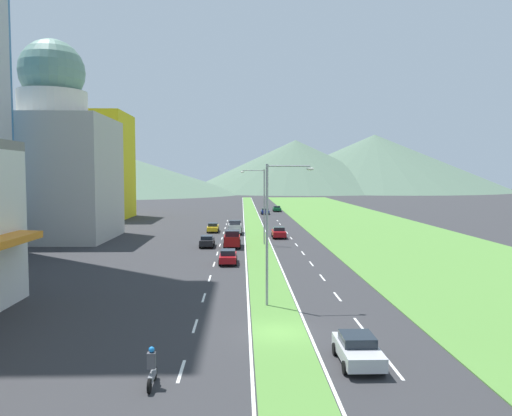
# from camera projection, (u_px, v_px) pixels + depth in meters

# --- Properties ---
(ground_plane) EXTENTS (600.00, 600.00, 0.00)m
(ground_plane) POSITION_uv_depth(u_px,v_px,m) (280.00, 333.00, 29.66)
(ground_plane) COLOR #2D2D30
(grass_median) EXTENTS (3.20, 240.00, 0.06)m
(grass_median) POSITION_uv_depth(u_px,v_px,m) (254.00, 227.00, 89.51)
(grass_median) COLOR #518438
(grass_median) RESTS_ON ground_plane
(grass_verge_right) EXTENTS (24.00, 240.00, 0.06)m
(grass_verge_right) POSITION_uv_depth(u_px,v_px,m) (369.00, 227.00, 90.10)
(grass_verge_right) COLOR #518438
(grass_verge_right) RESTS_ON ground_plane
(lane_dash_left_2) EXTENTS (0.16, 2.80, 0.01)m
(lane_dash_left_2) POSITION_uv_depth(u_px,v_px,m) (181.00, 371.00, 23.90)
(lane_dash_left_2) COLOR silver
(lane_dash_left_2) RESTS_ON ground_plane
(lane_dash_left_3) EXTENTS (0.16, 2.80, 0.01)m
(lane_dash_left_3) POSITION_uv_depth(u_px,v_px,m) (195.00, 326.00, 31.07)
(lane_dash_left_3) COLOR silver
(lane_dash_left_3) RESTS_ON ground_plane
(lane_dash_left_4) EXTENTS (0.16, 2.80, 0.01)m
(lane_dash_left_4) POSITION_uv_depth(u_px,v_px,m) (204.00, 298.00, 38.24)
(lane_dash_left_4) COLOR silver
(lane_dash_left_4) RESTS_ON ground_plane
(lane_dash_left_5) EXTENTS (0.16, 2.80, 0.01)m
(lane_dash_left_5) POSITION_uv_depth(u_px,v_px,m) (210.00, 278.00, 45.41)
(lane_dash_left_5) COLOR silver
(lane_dash_left_5) RESTS_ON ground_plane
(lane_dash_left_6) EXTENTS (0.16, 2.80, 0.01)m
(lane_dash_left_6) POSITION_uv_depth(u_px,v_px,m) (214.00, 264.00, 52.57)
(lane_dash_left_6) COLOR silver
(lane_dash_left_6) RESTS_ON ground_plane
(lane_dash_left_7) EXTENTS (0.16, 2.80, 0.01)m
(lane_dash_left_7) POSITION_uv_depth(u_px,v_px,m) (217.00, 254.00, 59.74)
(lane_dash_left_7) COLOR silver
(lane_dash_left_7) RESTS_ON ground_plane
(lane_dash_left_8) EXTENTS (0.16, 2.80, 0.01)m
(lane_dash_left_8) POSITION_uv_depth(u_px,v_px,m) (220.00, 245.00, 66.91)
(lane_dash_left_8) COLOR silver
(lane_dash_left_8) RESTS_ON ground_plane
(lane_dash_left_9) EXTENTS (0.16, 2.80, 0.01)m
(lane_dash_left_9) POSITION_uv_depth(u_px,v_px,m) (222.00, 238.00, 74.08)
(lane_dash_left_9) COLOR silver
(lane_dash_left_9) RESTS_ON ground_plane
(lane_dash_left_10) EXTENTS (0.16, 2.80, 0.01)m
(lane_dash_left_10) POSITION_uv_depth(u_px,v_px,m) (224.00, 233.00, 81.25)
(lane_dash_left_10) COLOR silver
(lane_dash_left_10) RESTS_ON ground_plane
(lane_dash_left_11) EXTENTS (0.16, 2.80, 0.01)m
(lane_dash_left_11) POSITION_uv_depth(u_px,v_px,m) (225.00, 228.00, 88.42)
(lane_dash_left_11) COLOR silver
(lane_dash_left_11) RESTS_ON ground_plane
(lane_dash_left_12) EXTENTS (0.16, 2.80, 0.01)m
(lane_dash_left_12) POSITION_uv_depth(u_px,v_px,m) (226.00, 224.00, 95.59)
(lane_dash_left_12) COLOR silver
(lane_dash_left_12) RESTS_ON ground_plane
(lane_dash_left_13) EXTENTS (0.16, 2.80, 0.01)m
(lane_dash_left_13) POSITION_uv_depth(u_px,v_px,m) (227.00, 221.00, 102.75)
(lane_dash_left_13) COLOR silver
(lane_dash_left_13) RESTS_ON ground_plane
(lane_dash_right_2) EXTENTS (0.16, 2.80, 0.01)m
(lane_dash_right_2) POSITION_uv_depth(u_px,v_px,m) (394.00, 369.00, 24.19)
(lane_dash_right_2) COLOR silver
(lane_dash_right_2) RESTS_ON ground_plane
(lane_dash_right_3) EXTENTS (0.16, 2.80, 0.01)m
(lane_dash_right_3) POSITION_uv_depth(u_px,v_px,m) (359.00, 324.00, 31.36)
(lane_dash_right_3) COLOR silver
(lane_dash_right_3) RESTS_ON ground_plane
(lane_dash_right_4) EXTENTS (0.16, 2.80, 0.01)m
(lane_dash_right_4) POSITION_uv_depth(u_px,v_px,m) (337.00, 297.00, 38.53)
(lane_dash_right_4) COLOR silver
(lane_dash_right_4) RESTS_ON ground_plane
(lane_dash_right_5) EXTENTS (0.16, 2.80, 0.01)m
(lane_dash_right_5) POSITION_uv_depth(u_px,v_px,m) (322.00, 278.00, 45.70)
(lane_dash_right_5) COLOR silver
(lane_dash_right_5) RESTS_ON ground_plane
(lane_dash_right_6) EXTENTS (0.16, 2.80, 0.01)m
(lane_dash_right_6) POSITION_uv_depth(u_px,v_px,m) (311.00, 264.00, 52.87)
(lane_dash_right_6) COLOR silver
(lane_dash_right_6) RESTS_ON ground_plane
(lane_dash_right_7) EXTENTS (0.16, 2.80, 0.01)m
(lane_dash_right_7) POSITION_uv_depth(u_px,v_px,m) (303.00, 253.00, 60.04)
(lane_dash_right_7) COLOR silver
(lane_dash_right_7) RESTS_ON ground_plane
(lane_dash_right_8) EXTENTS (0.16, 2.80, 0.01)m
(lane_dash_right_8) POSITION_uv_depth(u_px,v_px,m) (296.00, 245.00, 67.21)
(lane_dash_right_8) COLOR silver
(lane_dash_right_8) RESTS_ON ground_plane
(lane_dash_right_9) EXTENTS (0.16, 2.80, 0.01)m
(lane_dash_right_9) POSITION_uv_depth(u_px,v_px,m) (291.00, 238.00, 74.37)
(lane_dash_right_9) COLOR silver
(lane_dash_right_9) RESTS_ON ground_plane
(lane_dash_right_10) EXTENTS (0.16, 2.80, 0.01)m
(lane_dash_right_10) POSITION_uv_depth(u_px,v_px,m) (287.00, 233.00, 81.54)
(lane_dash_right_10) COLOR silver
(lane_dash_right_10) RESTS_ON ground_plane
(lane_dash_right_11) EXTENTS (0.16, 2.80, 0.01)m
(lane_dash_right_11) POSITION_uv_depth(u_px,v_px,m) (283.00, 228.00, 88.71)
(lane_dash_right_11) COLOR silver
(lane_dash_right_11) RESTS_ON ground_plane
(lane_dash_right_12) EXTENTS (0.16, 2.80, 0.01)m
(lane_dash_right_12) POSITION_uv_depth(u_px,v_px,m) (280.00, 224.00, 95.88)
(lane_dash_right_12) COLOR silver
(lane_dash_right_12) RESTS_ON ground_plane
(lane_dash_right_13) EXTENTS (0.16, 2.80, 0.01)m
(lane_dash_right_13) POSITION_uv_depth(u_px,v_px,m) (277.00, 221.00, 103.05)
(lane_dash_right_13) COLOR silver
(lane_dash_right_13) RESTS_ON ground_plane
(edge_line_median_left) EXTENTS (0.16, 240.00, 0.01)m
(edge_line_median_left) POSITION_uv_depth(u_px,v_px,m) (244.00, 227.00, 89.46)
(edge_line_median_left) COLOR silver
(edge_line_median_left) RESTS_ON ground_plane
(edge_line_median_right) EXTENTS (0.16, 240.00, 0.01)m
(edge_line_median_right) POSITION_uv_depth(u_px,v_px,m) (264.00, 227.00, 89.56)
(edge_line_median_right) COLOR silver
(edge_line_median_right) RESTS_ON ground_plane
(domed_building) EXTENTS (16.08, 16.08, 28.49)m
(domed_building) POSITION_uv_depth(u_px,v_px,m) (54.00, 160.00, 72.42)
(domed_building) COLOR #B7B2A8
(domed_building) RESTS_ON ground_plane
(midrise_colored) EXTENTS (15.86, 15.86, 22.42)m
(midrise_colored) POSITION_uv_depth(u_px,v_px,m) (91.00, 166.00, 107.61)
(midrise_colored) COLOR yellow
(midrise_colored) RESTS_ON ground_plane
(hill_far_left) EXTENTS (137.86, 137.86, 21.90)m
(hill_far_left) POSITION_uv_depth(u_px,v_px,m) (104.00, 172.00, 249.39)
(hill_far_left) COLOR #516B56
(hill_far_left) RESTS_ON ground_plane
(hill_far_center) EXTENTS (125.65, 125.65, 29.12)m
(hill_far_center) POSITION_uv_depth(u_px,v_px,m) (295.00, 166.00, 286.21)
(hill_far_center) COLOR #516B56
(hill_far_center) RESTS_ON ground_plane
(hill_far_right) EXTENTS (155.99, 155.99, 33.64)m
(hill_far_right) POSITION_uv_depth(u_px,v_px,m) (374.00, 163.00, 304.40)
(hill_far_right) COLOR #516B56
(hill_far_right) RESTS_ON ground_plane
(street_lamp_near) EXTENTS (3.41, 0.33, 10.07)m
(street_lamp_near) POSITION_uv_depth(u_px,v_px,m) (272.00, 225.00, 35.48)
(street_lamp_near) COLOR #99999E
(street_lamp_near) RESTS_ON ground_plane
(street_lamp_mid) EXTENTS (3.25, 0.28, 10.06)m
(street_lamp_mid) POSITION_uv_depth(u_px,v_px,m) (262.00, 202.00, 66.99)
(street_lamp_mid) COLOR #99999E
(street_lamp_mid) RESTS_ON ground_plane
(car_0) EXTENTS (2.03, 4.48, 1.42)m
(car_0) POSITION_uv_depth(u_px,v_px,m) (277.00, 209.00, 128.85)
(car_0) COLOR #0C5128
(car_0) RESTS_ON ground_plane
(car_1) EXTENTS (1.98, 4.13, 1.44)m
(car_1) POSITION_uv_depth(u_px,v_px,m) (358.00, 349.00, 24.79)
(car_1) COLOR #B2B2B7
(car_1) RESTS_ON ground_plane
(car_2) EXTENTS (1.89, 4.42, 1.50)m
(car_2) POSITION_uv_depth(u_px,v_px,m) (228.00, 257.00, 52.86)
(car_2) COLOR maroon
(car_2) RESTS_ON ground_plane
(car_3) EXTENTS (1.86, 4.75, 1.51)m
(car_3) POSITION_uv_depth(u_px,v_px,m) (213.00, 227.00, 82.38)
(car_3) COLOR yellow
(car_3) RESTS_ON ground_plane
(car_4) EXTENTS (1.95, 4.31, 1.40)m
(car_4) POSITION_uv_depth(u_px,v_px,m) (265.00, 211.00, 120.09)
(car_4) COLOR navy
(car_4) RESTS_ON ground_plane
(car_5) EXTENTS (2.03, 4.48, 1.62)m
(car_5) POSITION_uv_depth(u_px,v_px,m) (279.00, 232.00, 74.61)
(car_5) COLOR maroon
(car_5) RESTS_ON ground_plane
(car_6) EXTENTS (1.86, 4.33, 1.48)m
(car_6) POSITION_uv_depth(u_px,v_px,m) (207.00, 241.00, 65.29)
(car_6) COLOR black
(car_6) RESTS_ON ground_plane
(pickup_truck_0) EXTENTS (2.18, 5.40, 2.00)m
(pickup_truck_0) POSITION_uv_depth(u_px,v_px,m) (232.00, 239.00, 65.23)
(pickup_truck_0) COLOR maroon
(pickup_truck_0) RESTS_ON ground_plane
(pickup_truck_1) EXTENTS (2.18, 5.40, 2.00)m
(pickup_truck_1) POSITION_uv_depth(u_px,v_px,m) (235.00, 227.00, 80.11)
(pickup_truck_1) COLOR silver
(pickup_truck_1) RESTS_ON ground_plane
(motorcycle_rider) EXTENTS (0.36, 2.00, 1.80)m
(motorcycle_rider) POSITION_uv_depth(u_px,v_px,m) (152.00, 370.00, 22.11)
(motorcycle_rider) COLOR black
(motorcycle_rider) RESTS_ON ground_plane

